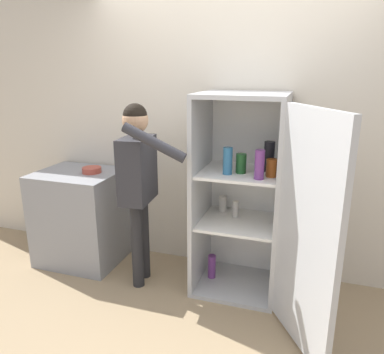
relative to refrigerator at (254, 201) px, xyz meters
name	(u,v)px	position (x,y,z in m)	size (l,w,h in m)	color
ground_plane	(198,324)	(-0.29, -0.53, -0.84)	(12.00, 12.00, 0.00)	tan
wall_back	(231,135)	(-0.29, 0.45, 0.44)	(7.00, 0.06, 2.55)	beige
refrigerator	(254,201)	(0.00, 0.00, 0.00)	(1.10, 1.23, 1.67)	#B7BABC
person	(138,172)	(-0.95, -0.11, 0.18)	(0.62, 0.51, 1.58)	#262628
counter	(81,217)	(-1.68, 0.08, -0.39)	(0.77, 0.65, 0.91)	gray
bowl	(92,170)	(-1.54, 0.11, 0.09)	(0.18, 0.18, 0.05)	#B24738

